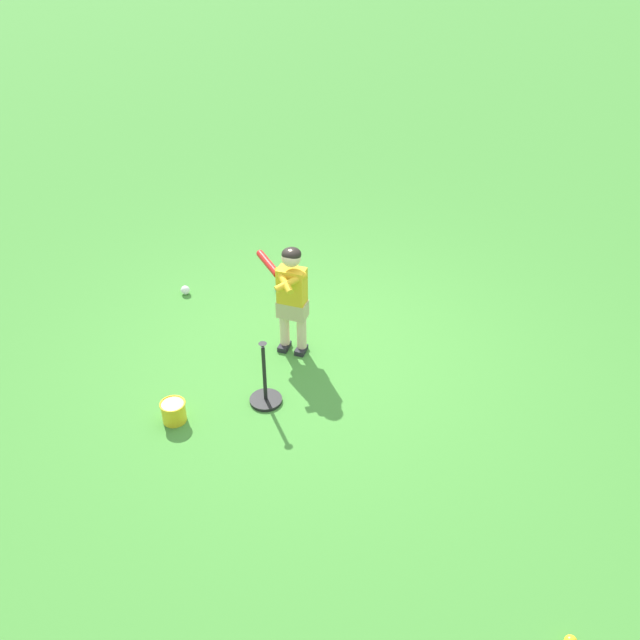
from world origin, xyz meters
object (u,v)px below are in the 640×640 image
play_ball_center_lawn (185,290)px  play_ball_behind_batter (279,290)px  toy_bucket (174,411)px  child_batter (291,291)px  batting_tee (265,392)px

play_ball_center_lawn → play_ball_behind_batter: size_ratio=1.27×
play_ball_center_lawn → toy_bucket: 1.96m
child_batter → play_ball_center_lawn: (-0.17, -1.51, -0.60)m
play_ball_center_lawn → batting_tee: 1.97m
play_ball_behind_batter → batting_tee: batting_tee is taller
play_ball_behind_batter → toy_bucket: 2.12m
toy_bucket → play_ball_behind_batter: bearing=-168.0°
child_batter → play_ball_center_lawn: child_batter is taller
batting_tee → play_ball_behind_batter: bearing=-147.6°
child_batter → play_ball_center_lawn: 1.63m
play_ball_behind_batter → play_ball_center_lawn: bearing=-55.3°
toy_bucket → child_batter: bearing=169.3°
batting_tee → toy_bucket: batting_tee is taller
play_ball_center_lawn → play_ball_behind_batter: 0.99m
child_batter → play_ball_behind_batter: child_batter is taller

